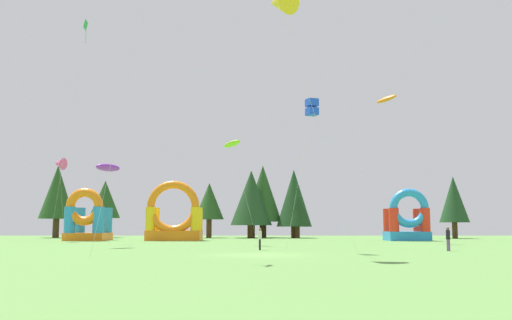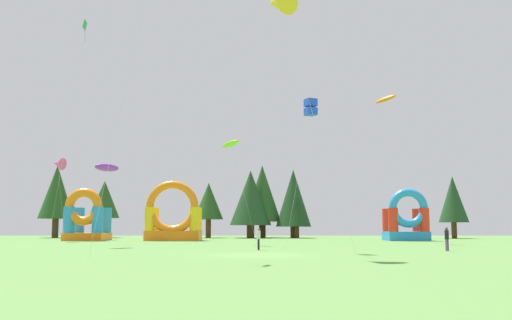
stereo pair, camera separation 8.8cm
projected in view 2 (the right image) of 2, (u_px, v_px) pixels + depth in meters
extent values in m
plane|color=#5B8C42|center=(256.00, 255.00, 33.27)|extent=(120.00, 120.00, 0.00)
ellipsoid|color=orange|center=(384.00, 99.00, 56.90)|extent=(2.30, 2.10, 1.16)
cylinder|color=silver|center=(359.00, 172.00, 57.96)|extent=(4.61, 3.79, 14.25)
ellipsoid|color=#8CD826|center=(230.00, 144.00, 51.33)|extent=(1.92, 1.89, 0.91)
cylinder|color=silver|center=(242.00, 193.00, 49.78)|extent=(2.37, 2.12, 9.02)
cube|color=blue|center=(309.00, 112.00, 37.93)|extent=(0.91, 0.91, 0.50)
cube|color=blue|center=(309.00, 103.00, 38.00)|extent=(0.91, 0.91, 0.50)
cylinder|color=silver|center=(296.00, 181.00, 39.37)|extent=(1.59, 3.93, 9.56)
pyramid|color=green|center=(85.00, 26.00, 61.16)|extent=(0.78, 0.90, 0.98)
cylinder|color=green|center=(84.00, 34.00, 61.01)|extent=(0.04, 0.04, 1.93)
cylinder|color=silver|center=(67.00, 126.00, 56.60)|extent=(0.72, 6.47, 23.03)
cone|color=#EA599E|center=(57.00, 163.00, 60.34)|extent=(1.71, 1.68, 1.44)
cylinder|color=silver|center=(60.00, 202.00, 60.52)|extent=(0.53, 1.32, 8.22)
cylinder|color=silver|center=(127.00, 77.00, 31.76)|extent=(3.23, 2.23, 19.94)
cone|color=yellow|center=(277.00, 2.00, 34.02)|extent=(2.50, 2.50, 1.95)
cylinder|color=silver|center=(317.00, 132.00, 35.37)|extent=(5.11, 4.43, 15.01)
ellipsoid|color=purple|center=(105.00, 168.00, 45.63)|extent=(2.15, 2.55, 0.83)
cylinder|color=silver|center=(117.00, 207.00, 46.43)|extent=(1.56, 2.35, 6.32)
cylinder|color=black|center=(257.00, 245.00, 39.67)|extent=(0.13, 0.13, 0.75)
cylinder|color=black|center=(257.00, 245.00, 39.81)|extent=(0.13, 0.13, 0.75)
cylinder|color=silver|center=(257.00, 235.00, 39.82)|extent=(0.32, 0.32, 0.60)
sphere|color=#9E704C|center=(257.00, 229.00, 39.86)|extent=(0.20, 0.20, 0.20)
cylinder|color=#724C8C|center=(446.00, 245.00, 38.40)|extent=(0.15, 0.15, 0.78)
cylinder|color=#724C8C|center=(445.00, 245.00, 38.35)|extent=(0.15, 0.15, 0.78)
cylinder|color=black|center=(445.00, 235.00, 38.45)|extent=(0.36, 0.36, 0.62)
sphere|color=brown|center=(445.00, 229.00, 38.50)|extent=(0.21, 0.21, 0.21)
cube|color=orange|center=(172.00, 235.00, 64.05)|extent=(6.05, 3.85, 1.12)
cylinder|color=yellow|center=(148.00, 219.00, 62.87)|extent=(1.08, 1.08, 2.59)
cylinder|color=yellow|center=(193.00, 219.00, 62.89)|extent=(1.08, 1.08, 2.59)
cylinder|color=yellow|center=(153.00, 219.00, 65.63)|extent=(1.08, 1.08, 2.59)
cylinder|color=yellow|center=(196.00, 219.00, 65.64)|extent=(1.08, 1.08, 2.59)
torus|color=orange|center=(171.00, 207.00, 63.03)|extent=(5.83, 0.86, 5.83)
cube|color=#268CD8|center=(404.00, 236.00, 63.65)|extent=(4.53, 3.91, 1.00)
cylinder|color=red|center=(392.00, 220.00, 62.44)|extent=(1.10, 1.10, 2.58)
cylinder|color=red|center=(423.00, 220.00, 62.45)|extent=(1.10, 1.10, 2.58)
cylinder|color=red|center=(386.00, 220.00, 65.24)|extent=(1.10, 1.10, 2.58)
cylinder|color=red|center=(416.00, 220.00, 65.25)|extent=(1.10, 1.10, 2.58)
torus|color=#268CD8|center=(407.00, 208.00, 62.59)|extent=(4.31, 0.88, 4.31)
cube|color=orange|center=(86.00, 237.00, 64.22)|extent=(4.38, 4.84, 0.85)
cylinder|color=#268CD8|center=(67.00, 220.00, 62.63)|extent=(1.23, 1.23, 2.89)
cylinder|color=#268CD8|center=(96.00, 220.00, 62.64)|extent=(1.23, 1.23, 2.89)
cylinder|color=#268CD8|center=(78.00, 220.00, 66.22)|extent=(1.23, 1.23, 2.89)
cylinder|color=#268CD8|center=(105.00, 220.00, 66.23)|extent=(1.23, 1.23, 2.89)
torus|color=orange|center=(82.00, 207.00, 62.80)|extent=(4.14, 0.98, 4.14)
cylinder|color=#4C331E|center=(54.00, 228.00, 77.46)|extent=(0.86, 0.86, 2.59)
cone|color=#234C1E|center=(55.00, 192.00, 78.02)|extent=(4.75, 4.75, 7.33)
cylinder|color=#4C331E|center=(102.00, 228.00, 78.37)|extent=(0.76, 0.76, 2.69)
cone|color=#234C1E|center=(103.00, 199.00, 78.82)|extent=(4.24, 4.24, 5.18)
cylinder|color=#4C331E|center=(207.00, 229.00, 76.95)|extent=(0.72, 0.72, 2.48)
cone|color=#234C1E|center=(207.00, 201.00, 77.37)|extent=(4.01, 4.01, 4.95)
cylinder|color=#4C331E|center=(249.00, 232.00, 76.12)|extent=(1.00, 1.00, 1.70)
cone|color=#1E4221|center=(249.00, 198.00, 76.63)|extent=(5.58, 5.58, 7.36)
cylinder|color=#4C331E|center=(261.00, 230.00, 77.71)|extent=(0.92, 0.92, 2.19)
cone|color=#234C1E|center=(261.00, 193.00, 78.27)|extent=(5.14, 5.14, 7.73)
cylinder|color=#4C331E|center=(292.00, 232.00, 76.29)|extent=(0.85, 0.85, 1.51)
cone|color=#1E4221|center=(292.00, 198.00, 76.81)|extent=(4.73, 4.73, 7.70)
cylinder|color=#4C331E|center=(295.00, 232.00, 75.60)|extent=(0.70, 0.70, 1.57)
cone|color=#193819|center=(295.00, 208.00, 75.96)|extent=(3.86, 3.86, 4.83)
cylinder|color=#4C331E|center=(453.00, 230.00, 73.41)|extent=(0.68, 0.68, 2.06)
cone|color=#1E4221|center=(451.00, 199.00, 73.86)|extent=(3.79, 3.79, 5.96)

